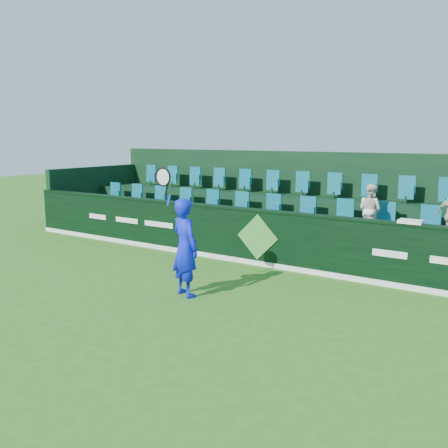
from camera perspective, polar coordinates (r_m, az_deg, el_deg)
The scene contains 10 objects.
ground at distance 9.01m, azimuth -8.89°, elevation -9.94°, with size 60.00×60.00×0.00m, color #316A19.
sponsor_hoarding at distance 11.96m, azimuth 4.12°, elevation -1.53°, with size 16.00×0.25×1.35m.
stand_tier_front at distance 12.96m, azimuth 6.52°, elevation -1.90°, with size 16.00×2.00×0.80m, color black.
stand_tier_back at distance 14.60m, azimuth 9.98°, elevation 0.35°, with size 16.00×1.80×1.30m, color black.
stand_rear at distance 14.93m, azimuth 10.74°, elevation 2.73°, with size 16.00×4.10×2.60m.
seat_row_front at distance 13.19m, azimuth 7.38°, elevation 1.37°, with size 13.50×0.50×0.60m, color #0C6278.
seat_row_back at distance 14.75m, azimuth 10.56°, elevation 4.15°, with size 13.50×0.50×0.60m, color #0C6278.
tennis_player at distance 9.60m, azimuth -4.49°, elevation -2.61°, with size 1.07×0.67×2.53m.
spectator_left at distance 11.96m, azimuth 16.35°, elevation 1.58°, with size 0.58×0.45×1.18m, color white.
towel at distance 10.59m, azimuth 20.56°, elevation 0.26°, with size 0.46×0.30×0.07m, color white.
Camera 1 is at (5.81, -6.18, 3.05)m, focal length 40.00 mm.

